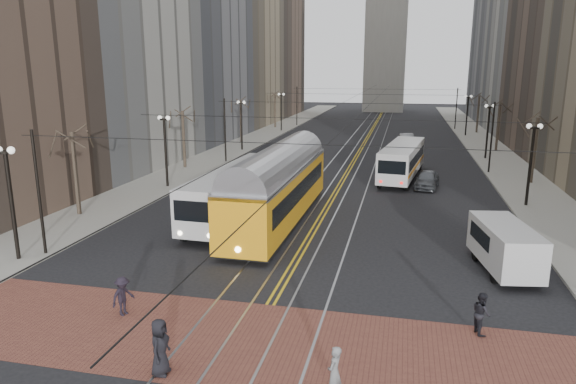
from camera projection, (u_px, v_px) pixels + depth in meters
The scene contains 22 objects.
ground at pixel (276, 295), 22.13m from camera, with size 260.00×260.00×0.00m, color black.
sidewalk_left at pixel (249, 142), 68.01m from camera, with size 5.00×140.00×0.15m, color gray.
sidewalk_right at pixel (488, 149), 61.55m from camera, with size 5.00×140.00×0.15m, color gray.
crosswalk_band at pixel (249, 342), 18.34m from camera, with size 25.00×6.00×0.01m, color brown.
streetcar_rails at pixel (363, 146), 64.79m from camera, with size 4.80×130.00×0.02m, color gray.
centre_lines at pixel (363, 146), 64.79m from camera, with size 0.42×130.00×0.01m, color gold.
building_left_mid at pixel (172, 10), 67.25m from camera, with size 16.00×20.00×34.00m, color slate.
building_left_far at pixel (257, 16), 104.47m from camera, with size 16.00×20.00×40.00m, color brown.
building_right_far at pixel (526, 10), 93.50m from camera, with size 16.00×20.00×40.00m, color slate.
lamp_posts at pixel (349, 141), 48.73m from camera, with size 27.60×57.20×5.60m.
street_trees at pixel (356, 133), 54.90m from camera, with size 31.68×53.28×5.60m.
trolley_wires at pixel (356, 124), 54.27m from camera, with size 25.96×120.00×6.60m.
transit_bus at pixel (237, 194), 33.31m from camera, with size 2.69×12.92×3.23m, color silver.
streetcar at pixel (279, 193), 32.42m from camera, with size 2.97×15.99×3.77m, color orange.
rear_bus at pixel (402, 162), 45.32m from camera, with size 2.53×11.62×3.03m, color silver.
cargo_van at pixel (504, 249), 24.45m from camera, with size 2.01×5.22×2.31m, color silver.
sedan_grey at pixel (427, 179), 41.84m from camera, with size 1.69×4.21×1.43m, color #44484C.
sedan_silver at pixel (406, 140), 64.20m from camera, with size 1.69×4.83×1.59m, color #94959B.
pedestrian_a at pixel (160, 347), 16.21m from camera, with size 0.92×0.60×1.87m, color black.
pedestrian_b at pixel (334, 372), 15.04m from camera, with size 0.60×0.40×1.65m, color gray.
pedestrian_c at pixel (481, 313), 18.77m from camera, with size 0.77×0.60×1.59m, color black.
pedestrian_d at pixel (123, 296), 20.17m from camera, with size 1.03×0.59×1.59m, color black.
Camera 1 is at (5.04, -19.85, 9.51)m, focal length 32.00 mm.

